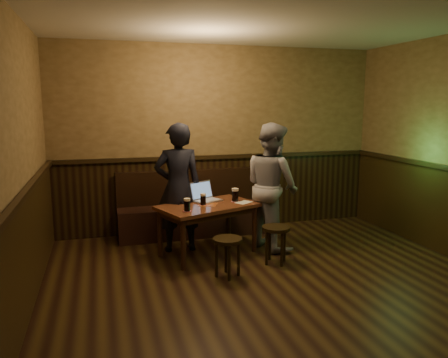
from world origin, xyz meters
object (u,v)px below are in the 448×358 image
stool_left (228,246)px  pint_left (187,205)px  person_grey (272,186)px  person_suit (178,188)px  stool_right (276,234)px  pint_right (235,195)px  bench (193,214)px  laptop (205,196)px  pint_mid (203,199)px  pub_table (208,211)px

stool_left → pint_left: 0.73m
pint_left → person_grey: person_grey is taller
person_suit → person_grey: bearing=172.1°
stool_right → pint_right: size_ratio=2.59×
bench → laptop: bearing=-88.8°
pint_mid → stool_right: bearing=-34.6°
pub_table → person_grey: (0.90, 0.07, 0.27)m
bench → pint_left: size_ratio=13.74×
laptop → person_suit: size_ratio=0.26×
bench → person_grey: (0.90, -0.84, 0.53)m
stool_left → person_suit: bearing=109.0°
person_grey → pint_left: bearing=91.6°
pub_table → stool_right: size_ratio=3.03×
stool_left → stool_right: stool_right is taller
pub_table → pint_mid: pint_mid is taller
stool_left → person_suit: (-0.36, 1.05, 0.49)m
pint_mid → pub_table: bearing=5.5°
pint_mid → laptop: bearing=71.9°
pint_mid → pint_right: size_ratio=0.84×
person_suit → stool_right: bearing=143.4°
person_suit → pint_mid: bearing=135.2°
person_suit → pint_left: bearing=92.3°
person_grey → bench: bearing=33.0°
laptop → person_grey: (0.89, -0.15, 0.12)m
pub_table → pint_mid: size_ratio=9.36×
pub_table → laptop: laptop is taller
stool_left → pint_left: (-0.35, 0.51, 0.38)m
bench → pub_table: bench is taller
pint_mid → laptop: laptop is taller
pint_right → stool_left: bearing=-112.7°
person_suit → person_grey: size_ratio=1.00×
pint_right → stool_right: bearing=-62.2°
pint_right → pub_table: bearing=-169.1°
pint_left → laptop: size_ratio=0.36×
pint_left → person_suit: bearing=91.0°
stool_left → pint_mid: 0.87m
pint_right → person_grey: person_grey is taller
pub_table → stool_left: bearing=-108.2°
pub_table → pint_right: (0.39, 0.08, 0.18)m
pint_mid → person_suit: person_suit is taller
pint_mid → laptop: 0.25m
stool_right → person_grey: bearing=73.1°
bench → person_suit: bearing=-117.3°
pint_mid → pint_right: bearing=10.2°
pint_left → pint_mid: pint_left is taller
stool_right → person_grey: size_ratio=0.27×
stool_left → person_grey: size_ratio=0.27×
laptop → stool_right: bearing=-75.7°
pint_right → laptop: size_ratio=0.40×
stool_left → pint_right: (0.36, 0.86, 0.39)m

